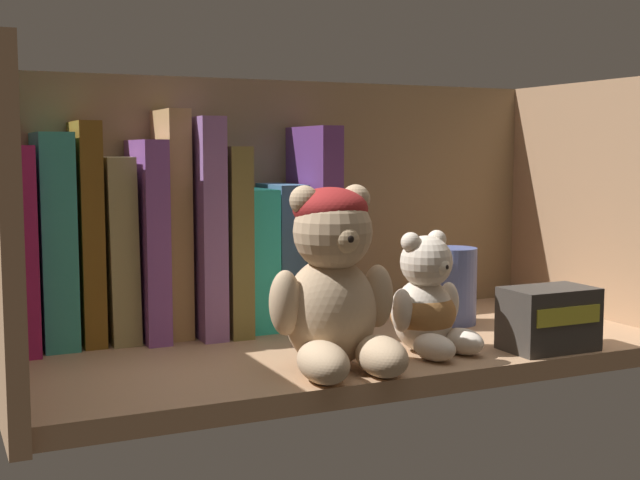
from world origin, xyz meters
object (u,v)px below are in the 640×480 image
at_px(book_3, 115,248).
at_px(teddy_bear_larger, 334,283).
at_px(book_6, 196,226).
at_px(book_0, 21,247).
at_px(book_9, 280,254).
at_px(book_5, 170,223).
at_px(small_product_box, 549,319).
at_px(book_7, 222,238).
at_px(book_1, 53,239).
at_px(book_2, 85,232).
at_px(teddy_bear_smaller, 426,305).
at_px(pillar_candle, 453,286).
at_px(book_10, 307,225).
at_px(book_4, 144,239).
at_px(book_8, 250,257).

bearing_deg(book_3, teddy_bear_larger, -54.31).
bearing_deg(book_6, book_0, -180.00).
bearing_deg(book_9, book_3, -180.00).
distance_m(book_5, book_6, 0.03).
bearing_deg(small_product_box, book_7, 138.04).
relative_size(book_0, book_1, 0.94).
bearing_deg(small_product_box, teddy_bear_larger, 174.21).
bearing_deg(book_6, book_3, 180.00).
bearing_deg(small_product_box, book_6, 141.05).
distance_m(book_0, book_2, 0.07).
height_order(teddy_bear_smaller, pillar_candle, teddy_bear_smaller).
distance_m(book_0, pillar_candle, 0.48).
xyz_separation_m(book_10, pillar_candle, (0.15, -0.09, -0.07)).
relative_size(book_6, book_10, 1.04).
relative_size(book_1, book_6, 0.93).
relative_size(book_7, teddy_bear_smaller, 1.69).
distance_m(book_3, book_6, 0.09).
distance_m(book_3, small_product_box, 0.46).
height_order(book_4, book_5, book_5).
relative_size(book_5, teddy_bear_smaller, 2.01).
xyz_separation_m(book_8, teddy_bear_smaller, (0.12, -0.20, -0.03)).
relative_size(book_8, small_product_box, 1.74).
bearing_deg(book_5, book_6, 0.00).
bearing_deg(teddy_bear_larger, teddy_bear_smaller, 10.19).
bearing_deg(book_2, pillar_candle, -12.48).
distance_m(book_0, book_4, 0.13).
xyz_separation_m(book_4, book_5, (0.03, 0.00, 0.02)).
height_order(book_5, book_10, book_5).
relative_size(book_3, book_4, 0.92).
bearing_deg(book_10, book_5, -180.00).
bearing_deg(pillar_candle, book_1, 168.44).
bearing_deg(book_1, book_7, 0.00).
bearing_deg(book_9, book_8, -180.00).
bearing_deg(book_0, book_9, 0.00).
bearing_deg(teddy_bear_smaller, small_product_box, -20.32).
bearing_deg(pillar_candle, teddy_bear_larger, -149.55).
relative_size(book_5, small_product_box, 2.68).
relative_size(book_8, pillar_candle, 1.78).
relative_size(book_6, teddy_bear_smaller, 1.95).
distance_m(book_1, book_2, 0.03).
relative_size(book_6, book_7, 1.15).
distance_m(book_9, small_product_box, 0.31).
relative_size(book_0, book_8, 1.30).
distance_m(book_0, book_7, 0.22).
height_order(book_6, teddy_bear_smaller, book_6).
bearing_deg(book_8, book_10, 0.00).
distance_m(book_1, book_3, 0.06).
bearing_deg(book_5, small_product_box, -36.32).
bearing_deg(teddy_bear_larger, book_1, 135.35).
relative_size(book_6, small_product_box, 2.59).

